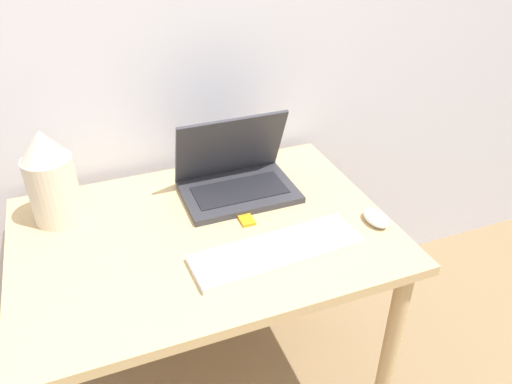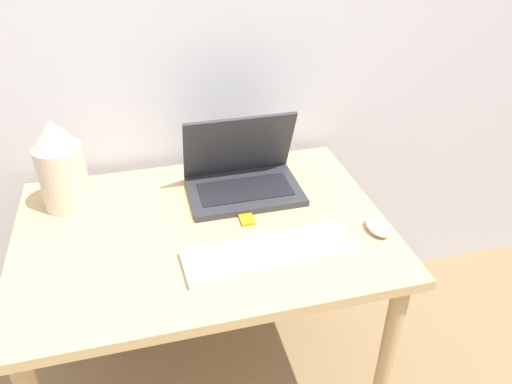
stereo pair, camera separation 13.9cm
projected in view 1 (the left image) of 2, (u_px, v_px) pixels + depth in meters
The scene contains 6 objects.
desk at pixel (205, 256), 1.46m from camera, with size 1.05×0.74×0.70m.
laptop at pixel (236, 176), 1.56m from camera, with size 0.35×0.25×0.25m.
keyboard at pixel (277, 250), 1.32m from camera, with size 0.47×0.16×0.02m.
mouse at pixel (376, 218), 1.43m from camera, with size 0.06×0.10×0.03m.
vase at pixel (50, 178), 1.38m from camera, with size 0.14×0.14×0.28m.
mp3_player at pixel (247, 220), 1.44m from camera, with size 0.04×0.05×0.01m.
Camera 1 is at (-0.27, -0.73, 1.55)m, focal length 35.00 mm.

